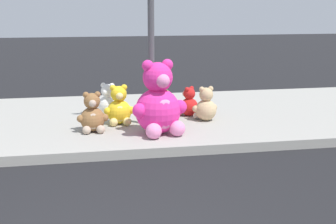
{
  "coord_description": "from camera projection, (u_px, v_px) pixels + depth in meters",
  "views": [
    {
      "loc": [
        -0.31,
        -3.83,
        2.23
      ],
      "look_at": [
        1.13,
        3.6,
        0.55
      ],
      "focal_mm": 52.71,
      "sensor_mm": 36.0,
      "label": 1
    }
  ],
  "objects": [
    {
      "name": "plush_yellow",
      "position": [
        119.0,
        108.0,
        8.59
      ],
      "size": [
        0.54,
        0.47,
        0.7
      ],
      "color": "yellow",
      "rests_on": "sidewalk"
    },
    {
      "name": "sign_pole",
      "position": [
        151.0,
        26.0,
        8.21
      ],
      "size": [
        0.56,
        0.11,
        3.2
      ],
      "color": "#4C4C51",
      "rests_on": "sidewalk"
    },
    {
      "name": "plush_brown",
      "position": [
        93.0,
        116.0,
        8.08
      ],
      "size": [
        0.52,
        0.45,
        0.67
      ],
      "color": "olive",
      "rests_on": "sidewalk"
    },
    {
      "name": "sidewalk",
      "position": [
        92.0,
        121.0,
        9.17
      ],
      "size": [
        28.0,
        4.4,
        0.15
      ],
      "primitive_type": "cube",
      "color": "#9E9B93",
      "rests_on": "ground_plane"
    },
    {
      "name": "plush_pink_large",
      "position": [
        159.0,
        105.0,
        7.92
      ],
      "size": [
        0.91,
        0.85,
        1.2
      ],
      "color": "#F22D93",
      "rests_on": "sidewalk"
    },
    {
      "name": "plush_lime",
      "position": [
        166.0,
        105.0,
        9.3
      ],
      "size": [
        0.34,
        0.35,
        0.47
      ],
      "color": "#8CD133",
      "rests_on": "sidewalk"
    },
    {
      "name": "plush_tan",
      "position": [
        206.0,
        107.0,
        8.87
      ],
      "size": [
        0.48,
        0.43,
        0.62
      ],
      "color": "tan",
      "rests_on": "sidewalk"
    },
    {
      "name": "plush_red",
      "position": [
        188.0,
        104.0,
        9.25
      ],
      "size": [
        0.4,
        0.4,
        0.56
      ],
      "color": "red",
      "rests_on": "sidewalk"
    },
    {
      "name": "plush_white",
      "position": [
        108.0,
        103.0,
        9.2
      ],
      "size": [
        0.44,
        0.45,
        0.63
      ],
      "color": "white",
      "rests_on": "sidewalk"
    }
  ]
}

